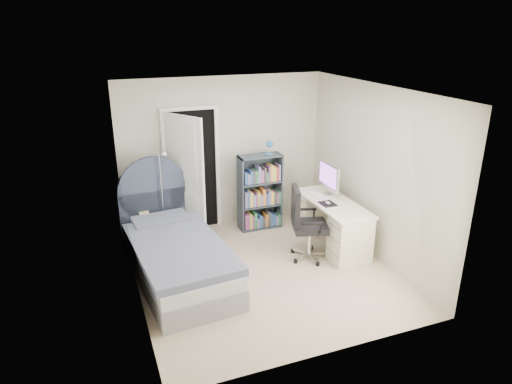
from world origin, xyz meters
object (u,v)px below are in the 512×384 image
object	(u,v)px
floor_lamp	(165,208)
office_chair	(304,220)
bookcase	(260,195)
desk	(332,221)
nightstand	(147,224)
bed	(175,254)

from	to	relation	value
floor_lamp	office_chair	distance (m)	2.13
bookcase	desk	xyz separation A→B (m)	(0.78, -1.02, -0.18)
bookcase	desk	bearing A→B (deg)	-52.64
nightstand	bookcase	world-z (taller)	bookcase
nightstand	floor_lamp	world-z (taller)	floor_lamp
floor_lamp	office_chair	xyz separation A→B (m)	(1.80, -1.14, -0.01)
bookcase	office_chair	xyz separation A→B (m)	(0.19, -1.24, 0.02)
nightstand	desk	size ratio (longest dim) A/B	0.40
desk	bed	bearing A→B (deg)	-179.17
nightstand	office_chair	distance (m)	2.39
bed	desk	distance (m)	2.43
floor_lamp	desk	bearing A→B (deg)	-21.18
bookcase	nightstand	bearing A→B (deg)	-177.69
floor_lamp	bookcase	world-z (taller)	floor_lamp
nightstand	floor_lamp	distance (m)	0.36
bed	nightstand	distance (m)	1.01
nightstand	desk	bearing A→B (deg)	-19.54
floor_lamp	office_chair	size ratio (longest dim) A/B	1.38
floor_lamp	office_chair	world-z (taller)	floor_lamp
bed	floor_lamp	xyz separation A→B (m)	(0.05, 0.96, 0.30)
bed	floor_lamp	distance (m)	1.01
bed	bookcase	distance (m)	1.98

